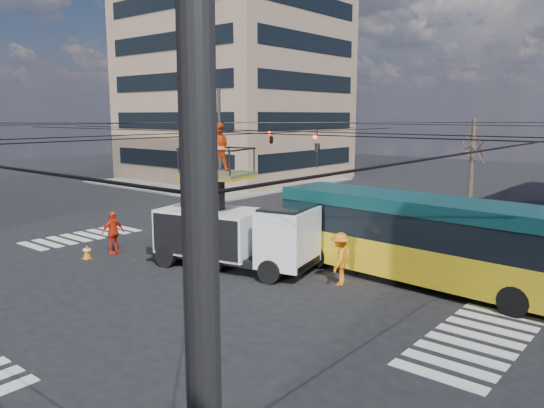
{
  "coord_description": "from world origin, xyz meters",
  "views": [
    {
      "loc": [
        14.49,
        -14.28,
        6.2
      ],
      "look_at": [
        1.05,
        1.97,
        2.64
      ],
      "focal_mm": 35.0,
      "sensor_mm": 36.0,
      "label": 1
    }
  ],
  "objects_px": {
    "city_bus": "(426,238)",
    "traffic_cone": "(87,252)",
    "worker_ground": "(113,233)",
    "flagger": "(340,259)",
    "utility_truck": "(234,220)"
  },
  "relations": [
    {
      "from": "utility_truck",
      "to": "city_bus",
      "type": "bearing_deg",
      "value": 11.26
    },
    {
      "from": "traffic_cone",
      "to": "worker_ground",
      "type": "relative_size",
      "value": 0.32
    },
    {
      "from": "utility_truck",
      "to": "city_bus",
      "type": "xyz_separation_m",
      "value": [
        6.85,
        3.04,
        -0.26
      ]
    },
    {
      "from": "city_bus",
      "to": "traffic_cone",
      "type": "bearing_deg",
      "value": -150.64
    },
    {
      "from": "traffic_cone",
      "to": "worker_ground",
      "type": "bearing_deg",
      "value": 83.6
    },
    {
      "from": "worker_ground",
      "to": "flagger",
      "type": "xyz_separation_m",
      "value": [
        10.27,
        2.74,
        0.01
      ]
    },
    {
      "from": "city_bus",
      "to": "traffic_cone",
      "type": "xyz_separation_m",
      "value": [
        -12.76,
        -6.14,
        -1.41
      ]
    },
    {
      "from": "city_bus",
      "to": "flagger",
      "type": "bearing_deg",
      "value": -133.84
    },
    {
      "from": "traffic_cone",
      "to": "flagger",
      "type": "height_order",
      "value": "flagger"
    },
    {
      "from": "city_bus",
      "to": "traffic_cone",
      "type": "height_order",
      "value": "city_bus"
    },
    {
      "from": "traffic_cone",
      "to": "flagger",
      "type": "relative_size",
      "value": 0.32
    },
    {
      "from": "worker_ground",
      "to": "flagger",
      "type": "relative_size",
      "value": 0.99
    },
    {
      "from": "utility_truck",
      "to": "traffic_cone",
      "type": "bearing_deg",
      "value": -164.97
    },
    {
      "from": "utility_truck",
      "to": "flagger",
      "type": "bearing_deg",
      "value": -1.56
    },
    {
      "from": "traffic_cone",
      "to": "flagger",
      "type": "xyz_separation_m",
      "value": [
        10.41,
        3.98,
        0.67
      ]
    }
  ]
}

